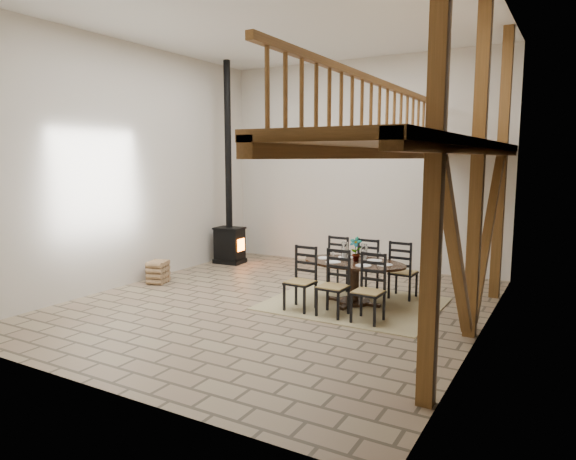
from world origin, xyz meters
The scene contains 7 objects.
ground centered at (0.00, 0.00, 0.00)m, with size 8.00×8.00×0.00m, color #8B795C.
room_shell centered at (1.19, 0.00, 3.01)m, with size 7.02×8.02×5.01m.
rug centered at (1.21, 0.70, 0.01)m, with size 3.00×2.50×0.02m, color tan.
dining_table centered at (1.21, 0.70, 0.42)m, with size 1.97×2.20×1.24m.
wood_stove centered at (-2.96, 2.62, 1.11)m, with size 0.74×0.59×5.00m.
log_basket centered at (-3.16, 0.24, 0.18)m, with size 0.51×0.51×0.42m.
log_stack centered at (-3.03, 0.13, 0.24)m, with size 0.47×0.56×0.48m.
Camera 1 is at (4.68, -7.80, 2.65)m, focal length 32.00 mm.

